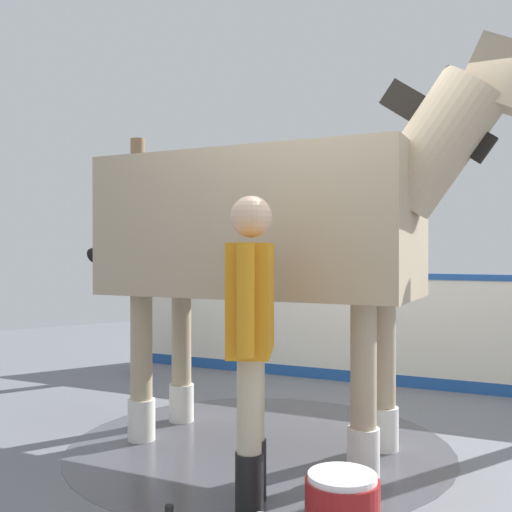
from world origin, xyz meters
TOP-DOWN VIEW (x-y plane):
  - ground_plane at (0.00, 0.00)m, footprint 16.00×16.00m
  - wet_patch at (0.37, 0.28)m, footprint 2.72×2.72m
  - barrier_wall at (1.51, -1.73)m, footprint 4.75×2.75m
  - roof_post_far at (3.11, 0.01)m, footprint 0.16×0.16m
  - horse at (0.27, 0.22)m, footprint 3.19×2.09m
  - handler at (-0.45, 0.92)m, footprint 0.54×0.48m

SIDE VIEW (x-z plane):
  - ground_plane at x=0.00m, z-range -0.02..0.00m
  - wet_patch at x=0.37m, z-range 0.00..0.00m
  - barrier_wall at x=1.51m, z-range -0.04..1.12m
  - handler at x=-0.45m, z-range 0.13..1.82m
  - roof_post_far at x=3.11m, z-range 0.00..2.64m
  - horse at x=0.27m, z-range 0.21..2.89m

